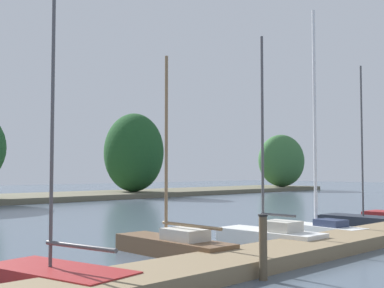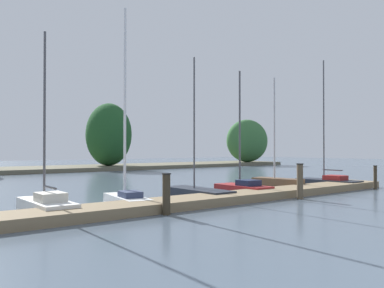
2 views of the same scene
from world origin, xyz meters
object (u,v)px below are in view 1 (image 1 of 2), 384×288
object	(u,v)px
sailboat_2	(170,244)
sailboat_3	(267,234)
sailboat_1	(53,274)
sailboat_4	(319,222)
sailboat_5	(366,220)
mooring_piling_1	(263,247)

from	to	relation	value
sailboat_2	sailboat_3	size ratio (longest dim) A/B	0.84
sailboat_1	sailboat_2	bearing A→B (deg)	-85.65
sailboat_3	sailboat_4	distance (m)	3.25
sailboat_2	sailboat_5	size ratio (longest dim) A/B	0.82
sailboat_3	mooring_piling_1	distance (m)	4.83
mooring_piling_1	sailboat_5	bearing A→B (deg)	16.01
sailboat_4	mooring_piling_1	world-z (taller)	sailboat_4
sailboat_1	sailboat_5	world-z (taller)	sailboat_5
sailboat_5	mooring_piling_1	distance (m)	11.29
sailboat_3	mooring_piling_1	world-z (taller)	sailboat_3
sailboat_4	mooring_piling_1	xyz separation A→B (m)	(-7.16, -3.00, 0.21)
sailboat_3	sailboat_4	xyz separation A→B (m)	(3.25, 0.19, 0.13)
sailboat_1	sailboat_3	xyz separation A→B (m)	(7.27, 0.30, 0.10)
sailboat_1	sailboat_5	distance (m)	14.22
sailboat_3	sailboat_5	world-z (taller)	sailboat_5
sailboat_5	sailboat_2	bearing A→B (deg)	88.09
sailboat_1	sailboat_4	xyz separation A→B (m)	(10.52, 0.49, 0.22)
sailboat_2	mooring_piling_1	xyz separation A→B (m)	(-0.68, -3.57, 0.36)
sailboat_5	sailboat_3	bearing A→B (deg)	93.18
sailboat_1	sailboat_4	distance (m)	10.53
sailboat_2	sailboat_5	world-z (taller)	sailboat_5
sailboat_3	sailboat_4	size ratio (longest dim) A/B	0.80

